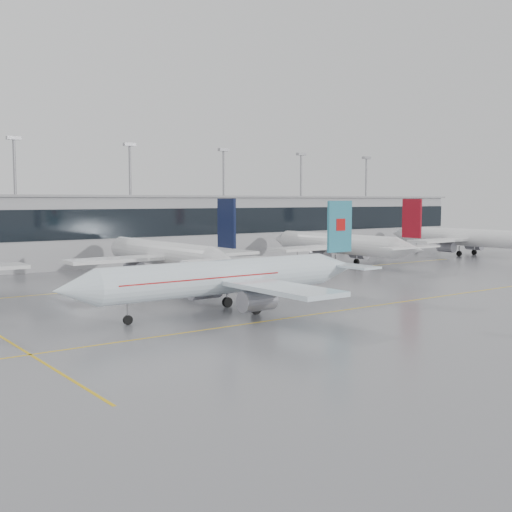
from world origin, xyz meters
TOP-DOWN VIEW (x-y plane):
  - ground at (0.00, 0.00)m, footprint 320.00×320.00m
  - taxi_line_main at (0.00, 0.00)m, footprint 120.00×0.25m
  - taxi_line_north at (0.00, 30.00)m, footprint 120.00×0.25m
  - terminal at (0.00, 62.00)m, footprint 180.00×15.00m
  - terminal_glass at (0.00, 54.45)m, footprint 180.00×0.20m
  - terminal_roof at (0.00, 62.00)m, footprint 182.00×16.00m
  - light_masts at (0.00, 68.00)m, footprint 156.40×1.00m
  - air_canada_jet at (-7.44, 6.23)m, footprint 36.34×28.97m
  - parked_jet_c at (-0.00, 33.69)m, footprint 29.64×36.96m
  - parked_jet_d at (35.00, 33.69)m, footprint 29.64×36.96m
  - parked_jet_e at (70.00, 33.69)m, footprint 29.64×36.96m

SIDE VIEW (x-z plane):
  - ground at x=0.00m, z-range 0.00..0.00m
  - taxi_line_main at x=0.00m, z-range 0.00..0.01m
  - taxi_line_north at x=0.00m, z-range 0.00..0.01m
  - air_canada_jet at x=-7.44m, z-range -2.09..9.35m
  - parked_jet_c at x=0.00m, z-range -2.15..9.57m
  - parked_jet_d at x=35.00m, z-range -2.15..9.57m
  - parked_jet_e at x=70.00m, z-range -2.15..9.57m
  - terminal at x=0.00m, z-range 0.00..12.00m
  - terminal_glass at x=0.00m, z-range 5.00..10.00m
  - terminal_roof at x=0.00m, z-range 12.00..12.40m
  - light_masts at x=0.00m, z-range 2.04..24.64m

